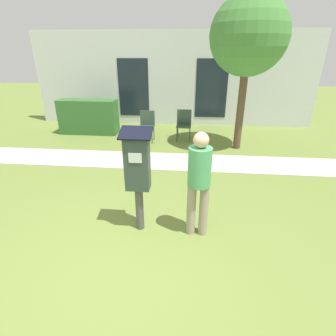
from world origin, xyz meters
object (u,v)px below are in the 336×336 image
object	(u,v)px
parking_meter	(138,168)
outdoor_chair_middle	(184,122)
outdoor_chair_left	(147,124)
person_standing	(199,178)

from	to	relation	value
parking_meter	outdoor_chair_middle	bearing A→B (deg)	84.15
parking_meter	outdoor_chair_middle	xyz separation A→B (m)	(0.47, 4.60, -0.49)
parking_meter	outdoor_chair_left	size ratio (longest dim) A/B	1.77
parking_meter	outdoor_chair_middle	size ratio (longest dim) A/B	1.77
outdoor_chair_left	outdoor_chair_middle	world-z (taller)	same
parking_meter	outdoor_chair_left	world-z (taller)	parking_meter
parking_meter	person_standing	size ratio (longest dim) A/B	1.01
person_standing	outdoor_chair_left	size ratio (longest dim) A/B	1.76
parking_meter	person_standing	xyz separation A→B (m)	(0.87, -0.04, -0.09)
outdoor_chair_left	outdoor_chair_middle	size ratio (longest dim) A/B	1.00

